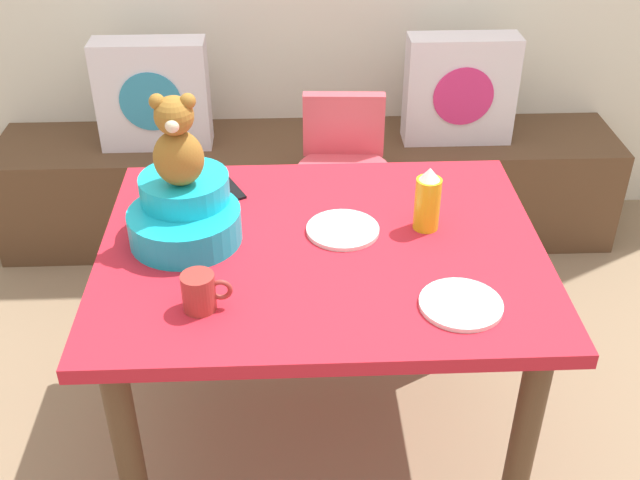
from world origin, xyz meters
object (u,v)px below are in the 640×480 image
Objects in this scene: pillow_floral_right at (460,90)px; ketchup_bottle at (428,200)px; teddy_bear at (177,143)px; coffee_mug at (200,292)px; infant_seat_teal at (185,213)px; dining_table at (322,278)px; dinner_plate_near at (461,304)px; pillow_floral_left at (153,95)px; cell_phone at (226,189)px; dinner_plate_far at (343,230)px; highchair at (343,176)px.

pillow_floral_right is 1.17m from ketchup_bottle.
teddy_bear is 2.08× the size of coffee_mug.
pillow_floral_right is 1.53m from teddy_bear.
infant_seat_teal reaches higher than coffee_mug.
coffee_mug is at bearing -139.16° from dining_table.
coffee_mug is 0.62m from dinner_plate_near.
teddy_bear is at bearing -77.25° from pillow_floral_left.
pillow_floral_left reaches higher than cell_phone.
dinner_plate_near is at bearing -57.45° from pillow_floral_left.
cell_phone is at bearing 131.71° from dining_table.
pillow_floral_right is at bearing 64.00° from dinner_plate_far.
coffee_mug reaches higher than dinner_plate_near.
dinner_plate_far reaches higher than cell_phone.
highchair is at bearing 104.06° from ketchup_bottle.
dinner_plate_near is at bearing -101.23° from pillow_floral_right.
teddy_bear reaches higher than pillow_floral_right.
dinner_plate_near and dinner_plate_far have the same top height.
dinner_plate_near is at bearing -85.23° from ketchup_bottle.
infant_seat_teal is 1.65× the size of dinner_plate_near.
pillow_floral_left is 1.44m from ketchup_bottle.
infant_seat_teal reaches higher than cell_phone.
pillow_floral_right is (1.23, 0.00, 0.00)m from pillow_floral_left.
dinner_plate_near is 1.39× the size of cell_phone.
dining_table is (-0.61, -1.19, -0.05)m from pillow_floral_right.
teddy_bear reaches higher than infant_seat_teal.
cell_phone is at bearing -134.82° from pillow_floral_right.
dining_table is 0.53m from teddy_bear.
cell_phone is (0.03, 0.56, -0.04)m from coffee_mug.
dining_table is 0.41m from infant_seat_teal.
highchair is 1.09m from dinner_plate_near.
coffee_mug is at bearing 178.13° from dinner_plate_near.
infant_seat_teal is 0.21m from teddy_bear.
pillow_floral_right is 1.26m from dinner_plate_far.
ketchup_bottle reaches higher than cell_phone.
dinner_plate_near is at bearing -1.87° from coffee_mug.
dining_table is 0.79m from highchair.
ketchup_bottle is (0.65, 0.01, -0.19)m from teddy_bear.
coffee_mug is at bearing -78.35° from teddy_bear.
highchair is at bearing -29.59° from pillow_floral_left.
pillow_floral_left is 1.74m from dinner_plate_near.
dinner_plate_near is at bearing -78.99° from highchair.
ketchup_bottle reaches higher than dinner_plate_far.
dinner_plate_far is at bearing -116.00° from pillow_floral_right.
ketchup_bottle reaches higher than pillow_floral_left.
dinner_plate_near is at bearing -26.45° from infant_seat_teal.
dining_table is 8.18× the size of cell_phone.
pillow_floral_left is 1.16m from infant_seat_teal.
pillow_floral_left reaches higher than highchair.
highchair is at bearing 68.28° from coffee_mug.
highchair is 5.49× the size of cell_phone.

